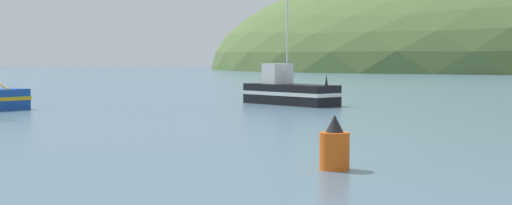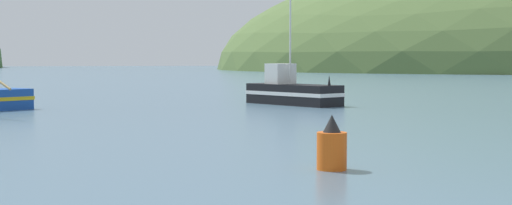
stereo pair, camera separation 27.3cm
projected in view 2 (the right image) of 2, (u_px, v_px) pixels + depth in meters
fishing_boat_black at (292, 92)px, 50.02m from camera, size 5.43×7.50×7.88m
channel_buoy at (332, 147)px, 20.78m from camera, size 0.85×0.85×1.56m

